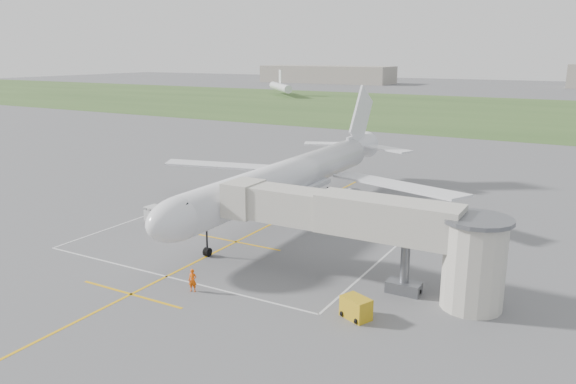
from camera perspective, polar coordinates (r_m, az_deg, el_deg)
The scene contains 11 objects.
ground at distance 63.06m, azimuth -0.14°, elevation -2.50°, with size 700.00×700.00×0.00m, color #545456.
grass_strip at distance 185.84m, azimuth 20.29°, elevation 7.62°, with size 700.00×120.00×0.02m, color #375424.
apron_markings at distance 58.30m, azimuth -2.97°, elevation -3.90°, with size 28.20×60.00×0.01m.
airliner at distance 62.59m, azimuth 0.20°, elevation 1.53°, with size 38.93×46.75×13.52m.
jet_bridge at distance 43.58m, azimuth 9.10°, elevation -3.76°, with size 23.40×5.00×7.20m.
gpu_unit at distance 39.83m, azimuth 6.91°, elevation -11.63°, with size 2.39×2.05×1.52m.
baggage_cart at distance 61.80m, azimuth -13.08°, elevation -2.31°, with size 2.78×1.82×1.85m.
ramp_worker_nose at distance 44.18m, azimuth -9.66°, elevation -8.85°, with size 0.66×0.43×1.81m, color #E85007.
ramp_worker_wing at distance 68.81m, azimuth -4.99°, elevation -0.37°, with size 0.87×0.68×1.80m, color orange.
distant_hangars at distance 321.31m, azimuth 21.64°, elevation 10.77°, with size 345.00×49.00×12.00m.
distant_aircraft at distance 225.14m, azimuth 20.96°, elevation 9.45°, with size 198.59×52.11×8.85m.
Camera 1 is at (29.91, -52.55, 17.91)m, focal length 35.00 mm.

